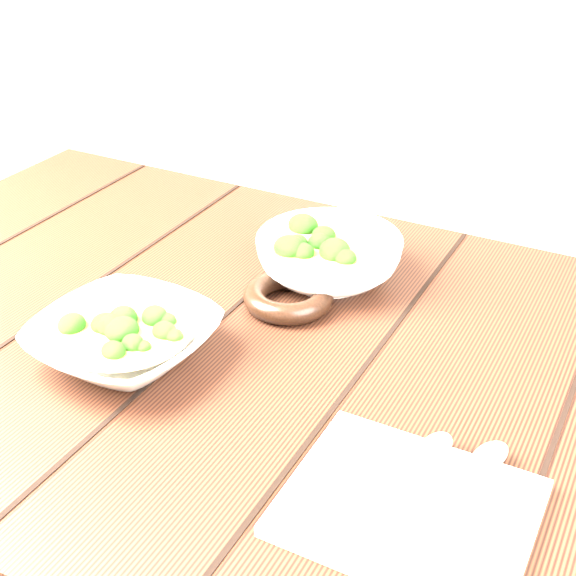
# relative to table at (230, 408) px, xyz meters

# --- Properties ---
(table) EXTENTS (1.20, 0.80, 0.75)m
(table) POSITION_rel_table_xyz_m (0.00, 0.00, 0.00)
(table) COLOR black
(table) RESTS_ON ground
(soup_bowl_front) EXTENTS (0.21, 0.21, 0.06)m
(soup_bowl_front) POSITION_rel_table_xyz_m (-0.07, -0.10, 0.15)
(soup_bowl_front) COLOR white
(soup_bowl_front) RESTS_ON table
(soup_bowl_back) EXTENTS (0.21, 0.21, 0.07)m
(soup_bowl_back) POSITION_rel_table_xyz_m (0.05, 0.18, 0.15)
(soup_bowl_back) COLOR white
(soup_bowl_back) RESTS_ON table
(trivet) EXTENTS (0.14, 0.14, 0.03)m
(trivet) POSITION_rel_table_xyz_m (0.04, 0.09, 0.13)
(trivet) COLOR black
(trivet) RESTS_ON table
(napkin) EXTENTS (0.22, 0.18, 0.01)m
(napkin) POSITION_rel_table_xyz_m (0.30, -0.18, 0.13)
(napkin) COLOR beige
(napkin) RESTS_ON table
(spoon_left) EXTENTS (0.04, 0.18, 0.01)m
(spoon_left) POSITION_rel_table_xyz_m (0.29, -0.13, 0.13)
(spoon_left) COLOR #B0AD9B
(spoon_left) RESTS_ON napkin
(spoon_right) EXTENTS (0.07, 0.18, 0.01)m
(spoon_right) POSITION_rel_table_xyz_m (0.34, -0.12, 0.13)
(spoon_right) COLOR #B0AD9B
(spoon_right) RESTS_ON napkin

